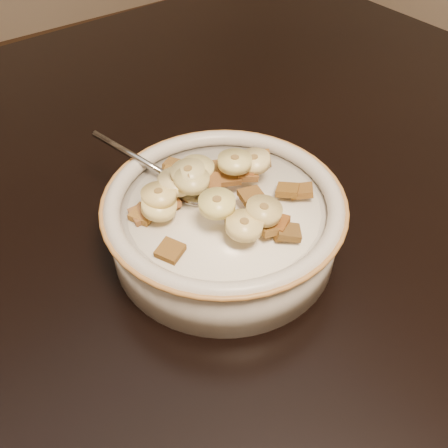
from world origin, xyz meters
TOP-DOWN VIEW (x-y plane):
  - table at (0.00, 0.00)m, footprint 1.44×0.96m
  - cereal_bowl at (0.10, -0.12)m, footprint 0.21×0.21m
  - milk at (0.10, -0.12)m, footprint 0.18×0.18m
  - spoon at (0.08, -0.09)m, footprint 0.05×0.06m
  - cereal_square_0 at (0.12, -0.18)m, footprint 0.03×0.03m
  - cereal_square_1 at (0.11, -0.14)m, footprint 0.02×0.02m
  - cereal_square_2 at (0.11, -0.10)m, footprint 0.03×0.03m
  - cereal_square_3 at (0.03, -0.14)m, footprint 0.03×0.03m
  - cereal_square_4 at (0.11, -0.17)m, footprint 0.02×0.02m
  - cereal_square_5 at (0.12, -0.18)m, footprint 0.03×0.02m
  - cereal_square_6 at (0.03, -0.09)m, footprint 0.02×0.02m
  - cereal_square_7 at (0.12, -0.17)m, footprint 0.03×0.03m
  - cereal_square_8 at (0.11, -0.08)m, footprint 0.03×0.03m
  - cereal_square_9 at (0.09, -0.10)m, footprint 0.03×0.03m
  - cereal_square_10 at (0.05, -0.09)m, footprint 0.02×0.02m
  - cereal_square_11 at (0.09, -0.15)m, footprint 0.03×0.03m
  - cereal_square_12 at (0.13, -0.11)m, footprint 0.03×0.03m
  - cereal_square_13 at (0.09, -0.04)m, footprint 0.03×0.03m
  - cereal_square_14 at (0.17, -0.08)m, footprint 0.03×0.03m
  - cereal_square_15 at (0.16, -0.15)m, footprint 0.03×0.03m
  - cereal_square_16 at (0.03, -0.09)m, footprint 0.03×0.03m
  - cereal_square_17 at (0.15, -0.14)m, footprint 0.03×0.03m
  - cereal_square_18 at (0.13, -0.10)m, footprint 0.03×0.03m
  - cereal_square_19 at (0.08, -0.06)m, footprint 0.03×0.03m
  - banana_slice_0 at (0.07, -0.08)m, footprint 0.04×0.04m
  - banana_slice_1 at (0.08, -0.10)m, footprint 0.04×0.04m
  - banana_slice_2 at (0.05, -0.09)m, footprint 0.04×0.04m
  - banana_slice_3 at (0.04, -0.10)m, footprint 0.03×0.03m
  - banana_slice_4 at (0.08, -0.17)m, footprint 0.04×0.04m
  - banana_slice_5 at (0.12, -0.10)m, footprint 0.04×0.04m
  - banana_slice_6 at (0.07, -0.09)m, footprint 0.04×0.04m
  - banana_slice_7 at (0.14, -0.10)m, footprint 0.04×0.04m
  - banana_slice_8 at (0.08, -0.09)m, footprint 0.04×0.04m
  - banana_slice_9 at (0.09, -0.08)m, footprint 0.04×0.04m
  - banana_slice_10 at (0.11, -0.16)m, footprint 0.04×0.04m
  - banana_slice_11 at (0.08, -0.14)m, footprint 0.04×0.04m

SIDE VIEW (x-z plane):
  - table at x=0.00m, z-range 0.71..0.75m
  - cereal_bowl at x=0.10m, z-range 0.75..0.80m
  - milk at x=0.10m, z-range 0.80..0.80m
  - spoon at x=0.08m, z-range 0.80..0.81m
  - cereal_square_13 at x=0.09m, z-range 0.80..0.81m
  - cereal_square_14 at x=0.17m, z-range 0.80..0.81m
  - cereal_square_16 at x=0.03m, z-range 0.80..0.81m
  - cereal_square_3 at x=0.03m, z-range 0.80..0.81m
  - cereal_square_6 at x=0.03m, z-range 0.80..0.81m
  - cereal_square_5 at x=0.12m, z-range 0.80..0.81m
  - cereal_square_19 at x=0.08m, z-range 0.80..0.81m
  - cereal_square_15 at x=0.16m, z-range 0.80..0.82m
  - cereal_square_10 at x=0.05m, z-range 0.81..0.81m
  - cereal_square_0 at x=0.12m, z-range 0.80..0.82m
  - cereal_square_17 at x=0.15m, z-range 0.81..0.82m
  - cereal_square_4 at x=0.11m, z-range 0.81..0.82m
  - cereal_square_7 at x=0.12m, z-range 0.81..0.82m
  - cereal_square_11 at x=0.09m, z-range 0.81..0.82m
  - cereal_square_8 at x=0.11m, z-range 0.81..0.82m
  - cereal_square_18 at x=0.13m, z-range 0.81..0.82m
  - banana_slice_3 at x=0.04m, z-range 0.81..0.83m
  - cereal_square_12 at x=0.13m, z-range 0.81..0.83m
  - cereal_square_1 at x=0.11m, z-range 0.82..0.82m
  - cereal_square_2 at x=0.11m, z-range 0.82..0.82m
  - cereal_square_9 at x=0.09m, z-range 0.82..0.83m
  - banana_slice_0 at x=0.07m, z-range 0.82..0.83m
  - banana_slice_6 at x=0.07m, z-range 0.82..0.83m
  - banana_slice_4 at x=0.08m, z-range 0.82..0.83m
  - banana_slice_2 at x=0.05m, z-range 0.82..0.83m
  - banana_slice_7 at x=0.14m, z-range 0.82..0.83m
  - banana_slice_10 at x=0.11m, z-range 0.82..0.83m
  - banana_slice_9 at x=0.09m, z-range 0.82..0.83m
  - banana_slice_1 at x=0.08m, z-range 0.83..0.84m
  - banana_slice_8 at x=0.08m, z-range 0.83..0.84m
  - banana_slice_11 at x=0.08m, z-range 0.83..0.84m
  - banana_slice_5 at x=0.12m, z-range 0.83..0.84m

